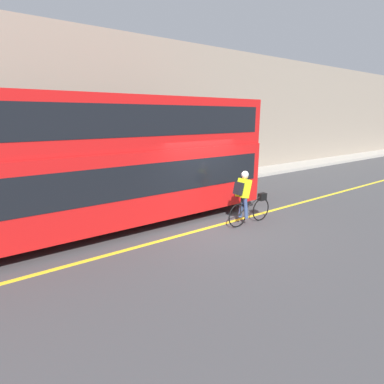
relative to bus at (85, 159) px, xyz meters
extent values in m
plane|color=#424244|center=(3.05, -1.58, -2.09)|extent=(80.00, 80.00, 0.00)
cube|color=yellow|center=(3.05, -1.76, -2.09)|extent=(50.00, 0.14, 0.01)
cube|color=#A8A399|center=(3.05, 3.36, -2.01)|extent=(60.00, 1.74, 0.16)
cube|color=gray|center=(3.05, 4.38, 1.19)|extent=(60.00, 0.30, 6.56)
cylinder|color=black|center=(3.41, 0.00, -1.54)|extent=(1.09, 0.30, 1.09)
cube|color=red|center=(0.00, 0.00, -0.77)|extent=(10.99, 2.50, 1.99)
cube|color=black|center=(0.00, 0.00, -0.53)|extent=(10.55, 2.52, 0.87)
cube|color=red|center=(0.00, 0.00, 0.93)|extent=(10.99, 2.40, 1.42)
cube|color=black|center=(0.00, 0.00, 1.00)|extent=(10.55, 2.42, 0.80)
torus|color=black|center=(4.64, -2.21, -1.73)|extent=(0.73, 0.04, 0.73)
torus|color=black|center=(3.64, -2.21, -1.73)|extent=(0.73, 0.04, 0.73)
cylinder|color=black|center=(4.14, -2.21, -1.49)|extent=(1.01, 0.03, 0.49)
cylinder|color=black|center=(3.76, -2.21, -1.46)|extent=(0.03, 0.03, 0.53)
cube|color=black|center=(4.67, -2.21, -1.32)|extent=(0.26, 0.16, 0.22)
cube|color=#D8EA19|center=(3.83, -2.21, -0.92)|extent=(0.37, 0.32, 0.58)
cube|color=black|center=(3.63, -2.21, -0.90)|extent=(0.21, 0.26, 0.38)
cylinder|color=#384C7A|center=(3.87, -2.12, -1.51)|extent=(0.22, 0.11, 0.65)
cylinder|color=#384C7A|center=(3.87, -2.30, -1.51)|extent=(0.20, 0.11, 0.65)
sphere|color=tan|center=(3.87, -2.21, -0.57)|extent=(0.19, 0.19, 0.19)
sphere|color=silver|center=(3.87, -2.21, -0.52)|extent=(0.21, 0.21, 0.21)
camera|label=1|loc=(-2.35, -8.22, 1.12)|focal=28.00mm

